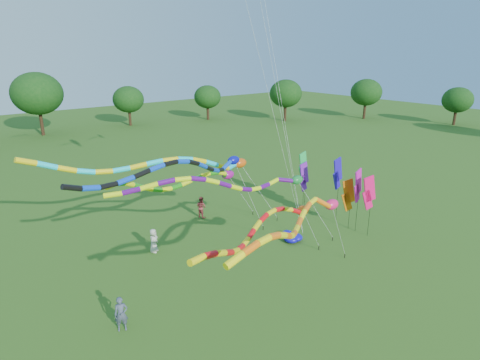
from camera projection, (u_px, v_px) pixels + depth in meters
ground at (324, 273)px, 23.72m from camera, size 160.00×160.00×0.00m
tree_ring at (353, 206)px, 19.25m from camera, size 121.07×117.12×9.57m
tube_kite_red at (270, 225)px, 19.22m from camera, size 12.73×5.31×6.63m
tube_kite_orange at (305, 219)px, 17.81m from camera, size 12.79×5.09×7.24m
tube_kite_purple at (240, 184)px, 21.58m from camera, size 14.70×1.32×7.43m
tube_kite_blue at (191, 168)px, 20.59m from camera, size 14.16×4.65×8.27m
tube_kite_cyan at (175, 165)px, 24.10m from camera, size 16.59×1.50×8.21m
tube_kite_green at (194, 179)px, 25.36m from camera, size 12.65×3.75×6.75m
banner_pole_blue_b at (338, 174)px, 29.80m from camera, size 1.16×0.16×5.05m
banner_pole_green at (303, 167)px, 32.06m from camera, size 1.16×0.23×4.92m
banner_pole_orange at (348, 195)px, 28.72m from camera, size 1.12×0.47×3.90m
banner_pole_magenta_b at (358, 186)px, 27.89m from camera, size 1.15×0.31×4.80m
banner_pole_magenta_a at (369, 193)px, 27.37m from camera, size 1.14×0.40×4.52m
banner_pole_violet at (304, 177)px, 32.20m from camera, size 1.16×0.12×4.10m
blue_nylon_heap at (295, 233)px, 28.17m from camera, size 1.37×1.85×0.56m
person_a at (154, 241)px, 25.94m from camera, size 0.93×0.91×1.61m
person_b at (121, 314)px, 18.64m from camera, size 0.74×0.62×1.73m
person_c at (201, 207)px, 31.33m from camera, size 0.83×0.96×1.71m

